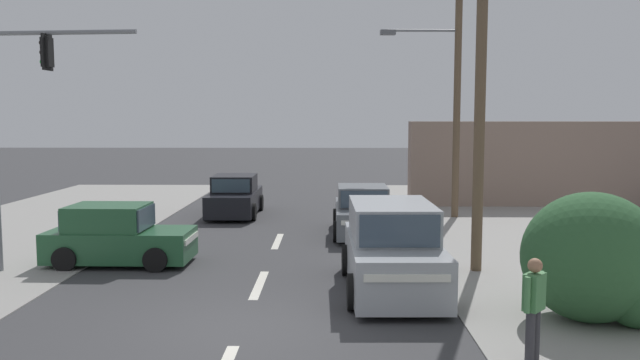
{
  "coord_description": "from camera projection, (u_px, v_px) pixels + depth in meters",
  "views": [
    {
      "loc": [
        1.56,
        -10.64,
        3.7
      ],
      "look_at": [
        1.35,
        4.0,
        2.26
      ],
      "focal_mm": 35.0,
      "sensor_mm": 36.0,
      "label": 1
    }
  ],
  "objects": [
    {
      "name": "suv_oncoming_near",
      "position": [
        392.0,
        250.0,
        13.46
      ],
      "size": [
        2.12,
        4.57,
        1.9
      ],
      "color": "#A3A8AD",
      "rests_on": "ground"
    },
    {
      "name": "sedan_kerbside_parked",
      "position": [
        235.0,
        197.0,
        23.99
      ],
      "size": [
        1.91,
        4.25,
        1.56
      ],
      "color": "black",
      "rests_on": "ground"
    },
    {
      "name": "lane_dash_mid",
      "position": [
        259.0,
        285.0,
        13.96
      ],
      "size": [
        0.2,
        2.4,
        0.01
      ],
      "primitive_type": "cube",
      "color": "silver",
      "rests_on": "ground"
    },
    {
      "name": "lane_dash_far",
      "position": [
        278.0,
        241.0,
        18.93
      ],
      "size": [
        0.2,
        2.4,
        0.01
      ],
      "primitive_type": "cube",
      "color": "silver",
      "rests_on": "ground"
    },
    {
      "name": "traffic_signal_mast",
      "position": [
        13.0,
        113.0,
        14.74
      ],
      "size": [
        3.68,
        0.44,
        6.0
      ],
      "color": "slate",
      "rests_on": "ground"
    },
    {
      "name": "ground_plane",
      "position": [
        240.0,
        330.0,
        10.97
      ],
      "size": [
        140.0,
        140.0,
        0.0
      ],
      "primitive_type": "plane",
      "color": "#3A3A3D"
    },
    {
      "name": "roadside_bush",
      "position": [
        599.0,
        261.0,
        11.3
      ],
      "size": [
        2.64,
        2.26,
        2.39
      ],
      "color": "#2D5B33",
      "rests_on": "ground"
    },
    {
      "name": "sedan_receding_far",
      "position": [
        363.0,
        213.0,
        20.04
      ],
      "size": [
        1.91,
        4.25,
        1.56
      ],
      "color": "slate",
      "rests_on": "ground"
    },
    {
      "name": "utility_pole_background_right",
      "position": [
        454.0,
        79.0,
        23.02
      ],
      "size": [
        3.78,
        0.36,
        9.63
      ],
      "color": "brown",
      "rests_on": "ground"
    },
    {
      "name": "utility_pole_midground_right",
      "position": [
        480.0,
        85.0,
        14.77
      ],
      "size": [
        1.8,
        0.26,
        8.52
      ],
      "color": "brown",
      "rests_on": "ground"
    },
    {
      "name": "hatchback_crossing_left",
      "position": [
        117.0,
        237.0,
        15.89
      ],
      "size": [
        3.66,
        1.82,
        1.53
      ],
      "color": "#235633",
      "rests_on": "ground"
    },
    {
      "name": "pedestrian_at_kerb",
      "position": [
        534.0,
        304.0,
        9.35
      ],
      "size": [
        0.4,
        0.44,
        1.63
      ],
      "color": "#333338",
      "rests_on": "ground"
    },
    {
      "name": "shopfront_wall_far",
      "position": [
        550.0,
        164.0,
        26.56
      ],
      "size": [
        12.0,
        1.0,
        3.6
      ],
      "primitive_type": "cube",
      "color": "gray",
      "rests_on": "ground"
    }
  ]
}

